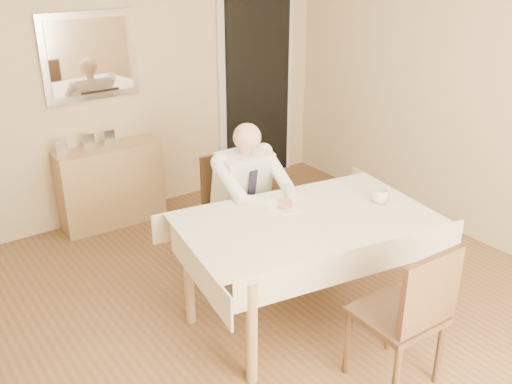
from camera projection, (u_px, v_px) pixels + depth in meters
room at (291, 157)px, 3.36m from camera, size 5.00×5.02×2.60m
doorway at (257, 90)px, 6.14m from camera, size 0.96×0.07×2.10m
mirror at (90, 56)px, 4.95m from camera, size 0.86×0.04×0.76m
dining_table at (306, 229)px, 3.88m from camera, size 1.88×1.30×0.75m
chair_far at (234, 203)px, 4.60m from camera, size 0.46×0.46×0.93m
chair_near at (410, 311)px, 3.24m from camera, size 0.46×0.46×0.95m
seated_man at (255, 197)px, 4.31m from camera, size 0.48×0.72×1.24m
plate at (283, 206)px, 3.99m from camera, size 0.26×0.26×0.02m
food at (283, 204)px, 3.99m from camera, size 0.14×0.14×0.06m
knife at (293, 206)px, 3.97m from camera, size 0.01×0.13×0.01m
fork at (284, 209)px, 3.92m from camera, size 0.01×0.13×0.01m
coffee_mug at (380, 196)px, 4.06m from camera, size 0.15×0.15×0.09m
sideboard at (111, 186)px, 5.31m from camera, size 0.96×0.36×0.76m
photo_frame_left at (62, 148)px, 4.92m from camera, size 0.10×0.02×0.14m
photo_frame_center at (89, 142)px, 5.09m from camera, size 0.10×0.02×0.14m
photo_frame_right at (109, 138)px, 5.19m from camera, size 0.10×0.02×0.14m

